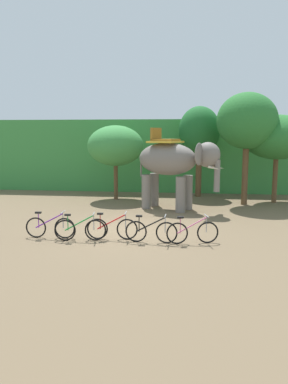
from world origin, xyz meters
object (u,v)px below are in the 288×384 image
tree_right (247,121)px  tree_center (277,137)px  bike_pink (192,232)px  bike_red (112,228)px  tree_center_left (199,131)px  bike_purple (50,227)px  bike_black (151,231)px  bike_green (80,229)px  elephant (174,162)px  tree_center_right (115,146)px

tree_right → tree_center: 1.96m
bike_pink → tree_center: bearing=62.6°
bike_red → bike_pink: size_ratio=1.02×
bike_pink → tree_center_left: bearing=87.8°
tree_center → bike_red: size_ratio=2.61×
bike_purple → tree_right: bearing=44.5°
bike_black → bike_green: bearing=-179.1°
bike_red → bike_black: (1.33, -0.24, 0.00)m
tree_center → elephant: bearing=-153.7°
tree_center_left → tree_right: 3.23m
tree_right → bike_green: (-6.28, -7.45, -3.72)m
bike_purple → bike_green: 1.12m
tree_center_right → elephant: tree_center_right is taller
tree_center_left → elephant: (-1.23, -4.02, -1.44)m
bike_purple → tree_center_left: bearing=61.7°
elephant → bike_red: elephant is taller
bike_red → tree_center_left: bearing=72.3°
tree_right → bike_green: bearing=-130.1°
elephant → bike_purple: size_ratio=2.44×
tree_right → bike_red: bearing=-126.3°
tree_center_right → elephant: (3.20, -2.50, -0.66)m
tree_center_right → bike_black: size_ratio=2.31×
elephant → bike_black: bearing=-94.6°
tree_center_right → bike_red: bearing=-80.0°
bike_green → bike_red: size_ratio=0.99×
tree_center_left → tree_center: bearing=-21.4°
tree_center_left → bike_purple: tree_center_left is taller
tree_center_right → tree_center: 8.29m
bike_green → bike_pink: 3.68m
tree_center_right → bike_pink: 9.42m
tree_center_right → bike_green: bearing=-87.3°
elephant → bike_green: elephant is taller
elephant → bike_pink: elephant is taller
bike_green → tree_center: bearing=46.2°
tree_center_right → elephant: 4.11m
tree_center_left → bike_green: 11.04m
tree_center_right → tree_center: size_ratio=0.89×
elephant → bike_green: 6.63m
bike_purple → tree_center_right: bearing=84.9°
tree_center → bike_green: bearing=-133.8°
tree_right → bike_red: tree_right is taller
tree_center → bike_pink: bearing=-117.4°
tree_center → bike_purple: (-8.99, -8.04, -2.94)m
bike_black → bike_purple: bearing=177.3°
tree_right → elephant: (-3.47, -1.73, -1.90)m
tree_center_left → elephant: bearing=-107.1°
bike_red → bike_black: same height
bike_purple → bike_black: same height
bike_green → bike_red: bearing=15.3°
tree_right → elephant: size_ratio=1.32×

